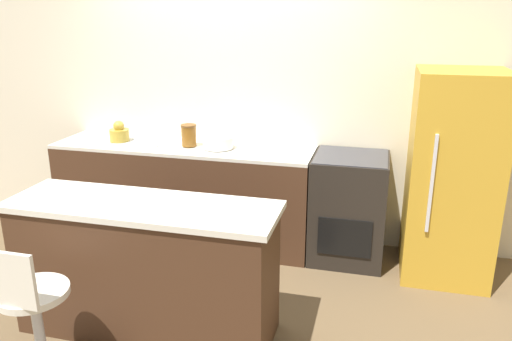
% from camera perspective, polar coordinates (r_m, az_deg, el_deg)
% --- Properties ---
extents(ground_plane, '(14.00, 14.00, 0.00)m').
position_cam_1_polar(ground_plane, '(4.47, -5.20, -9.88)').
color(ground_plane, brown).
extents(wall_back, '(8.00, 0.06, 2.60)m').
position_cam_1_polar(wall_back, '(4.66, -2.92, 8.23)').
color(wall_back, beige).
rests_on(wall_back, ground_plane).
extents(back_counter, '(2.37, 0.61, 0.92)m').
position_cam_1_polar(back_counter, '(4.68, -8.14, -2.55)').
color(back_counter, '#422819').
rests_on(back_counter, ground_plane).
extents(kitchen_island, '(1.75, 0.56, 0.91)m').
position_cam_1_polar(kitchen_island, '(3.41, -12.44, -10.82)').
color(kitchen_island, '#422819').
rests_on(kitchen_island, ground_plane).
extents(oven_range, '(0.62, 0.62, 0.92)m').
position_cam_1_polar(oven_range, '(4.36, 10.51, -4.20)').
color(oven_range, black).
rests_on(oven_range, ground_plane).
extents(refrigerator, '(0.66, 0.74, 1.66)m').
position_cam_1_polar(refrigerator, '(4.22, 21.46, -0.60)').
color(refrigerator, gold).
rests_on(refrigerator, ground_plane).
extents(stool_chair, '(0.39, 0.39, 0.91)m').
position_cam_1_polar(stool_chair, '(3.15, -24.17, -15.01)').
color(stool_chair, '#B7B7BC').
rests_on(stool_chair, ground_plane).
extents(kettle, '(0.18, 0.18, 0.19)m').
position_cam_1_polar(kettle, '(4.77, -15.36, 4.13)').
color(kettle, '#B29333').
rests_on(kettle, back_counter).
extents(mixing_bowl, '(0.27, 0.27, 0.10)m').
position_cam_1_polar(mixing_bowl, '(4.39, -4.34, 3.26)').
color(mixing_bowl, white).
rests_on(mixing_bowl, back_counter).
extents(canister_jar, '(0.14, 0.14, 0.19)m').
position_cam_1_polar(canister_jar, '(4.47, -7.69, 4.02)').
color(canister_jar, brown).
rests_on(canister_jar, back_counter).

